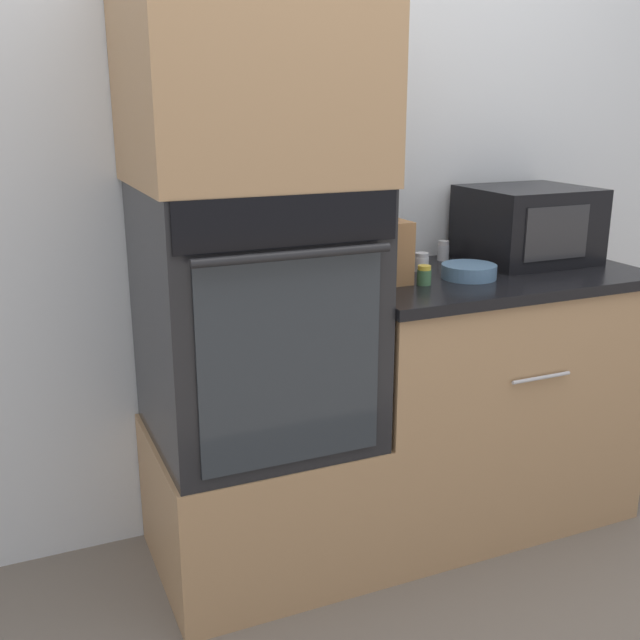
{
  "coord_description": "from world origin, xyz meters",
  "views": [
    {
      "loc": [
        -1.01,
        -1.75,
        1.46
      ],
      "look_at": [
        -0.15,
        0.21,
        0.83
      ],
      "focal_mm": 42.0,
      "sensor_mm": 36.0,
      "label": 1
    }
  ],
  "objects_px": {
    "microwave": "(527,224)",
    "condiment_jar_mid": "(424,275)",
    "bowl": "(469,271)",
    "condiment_jar_far": "(443,251)",
    "knife_block": "(385,251)",
    "condiment_jar_near": "(421,262)",
    "wall_oven": "(255,314)"
  },
  "relations": [
    {
      "from": "condiment_jar_near",
      "to": "condiment_jar_far",
      "type": "height_order",
      "value": "condiment_jar_far"
    },
    {
      "from": "condiment_jar_mid",
      "to": "knife_block",
      "type": "bearing_deg",
      "value": 139.05
    },
    {
      "from": "knife_block",
      "to": "condiment_jar_near",
      "type": "height_order",
      "value": "knife_block"
    },
    {
      "from": "bowl",
      "to": "condiment_jar_mid",
      "type": "bearing_deg",
      "value": -173.94
    },
    {
      "from": "knife_block",
      "to": "condiment_jar_far",
      "type": "xyz_separation_m",
      "value": [
        0.36,
        0.21,
        -0.07
      ]
    },
    {
      "from": "knife_block",
      "to": "condiment_jar_far",
      "type": "height_order",
      "value": "knife_block"
    },
    {
      "from": "knife_block",
      "to": "condiment_jar_far",
      "type": "bearing_deg",
      "value": 30.87
    },
    {
      "from": "wall_oven",
      "to": "condiment_jar_mid",
      "type": "distance_m",
      "value": 0.55
    },
    {
      "from": "bowl",
      "to": "condiment_jar_far",
      "type": "xyz_separation_m",
      "value": [
        0.08,
        0.28,
        0.01
      ]
    },
    {
      "from": "microwave",
      "to": "bowl",
      "type": "distance_m",
      "value": 0.39
    },
    {
      "from": "condiment_jar_mid",
      "to": "condiment_jar_near",
      "type": "bearing_deg",
      "value": 61.33
    },
    {
      "from": "wall_oven",
      "to": "microwave",
      "type": "relative_size",
      "value": 1.85
    },
    {
      "from": "microwave",
      "to": "condiment_jar_far",
      "type": "relative_size",
      "value": 5.81
    },
    {
      "from": "wall_oven",
      "to": "condiment_jar_near",
      "type": "xyz_separation_m",
      "value": [
        0.63,
        0.1,
        0.09
      ]
    },
    {
      "from": "bowl",
      "to": "condiment_jar_far",
      "type": "bearing_deg",
      "value": 74.1
    },
    {
      "from": "condiment_jar_mid",
      "to": "condiment_jar_far",
      "type": "distance_m",
      "value": 0.39
    },
    {
      "from": "condiment_jar_near",
      "to": "condiment_jar_far",
      "type": "xyz_separation_m",
      "value": [
        0.17,
        0.12,
        0.0
      ]
    },
    {
      "from": "knife_block",
      "to": "condiment_jar_near",
      "type": "distance_m",
      "value": 0.22
    },
    {
      "from": "knife_block",
      "to": "condiment_jar_mid",
      "type": "xyz_separation_m",
      "value": [
        0.1,
        -0.08,
        -0.07
      ]
    },
    {
      "from": "microwave",
      "to": "condiment_jar_mid",
      "type": "bearing_deg",
      "value": -162.16
    },
    {
      "from": "knife_block",
      "to": "bowl",
      "type": "relative_size",
      "value": 1.36
    },
    {
      "from": "wall_oven",
      "to": "microwave",
      "type": "height_order",
      "value": "wall_oven"
    },
    {
      "from": "bowl",
      "to": "knife_block",
      "type": "bearing_deg",
      "value": 167.03
    },
    {
      "from": "wall_oven",
      "to": "condiment_jar_near",
      "type": "height_order",
      "value": "wall_oven"
    },
    {
      "from": "condiment_jar_mid",
      "to": "wall_oven",
      "type": "bearing_deg",
      "value": 171.94
    },
    {
      "from": "microwave",
      "to": "bowl",
      "type": "relative_size",
      "value": 2.33
    },
    {
      "from": "wall_oven",
      "to": "condiment_jar_far",
      "type": "height_order",
      "value": "wall_oven"
    },
    {
      "from": "condiment_jar_near",
      "to": "knife_block",
      "type": "bearing_deg",
      "value": -155.03
    },
    {
      "from": "microwave",
      "to": "condiment_jar_far",
      "type": "height_order",
      "value": "microwave"
    },
    {
      "from": "condiment_jar_near",
      "to": "condiment_jar_mid",
      "type": "bearing_deg",
      "value": -118.67
    },
    {
      "from": "microwave",
      "to": "condiment_jar_mid",
      "type": "distance_m",
      "value": 0.56
    },
    {
      "from": "condiment_jar_near",
      "to": "microwave",
      "type": "bearing_deg",
      "value": -0.3
    }
  ]
}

